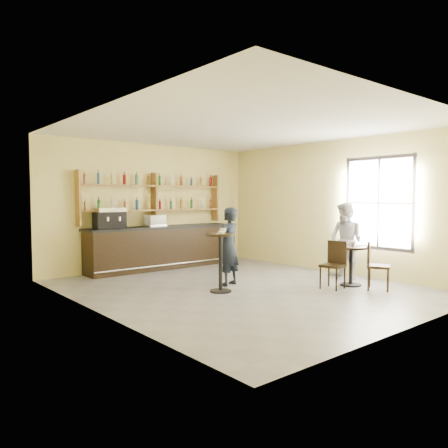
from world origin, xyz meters
TOP-DOWN VIEW (x-y plane):
  - floor at (0.00, 0.00)m, footprint 7.00×7.00m
  - ceiling at (0.00, 0.00)m, footprint 7.00×7.00m
  - wall_back at (0.00, 3.50)m, footprint 7.00×0.00m
  - wall_front at (0.00, -3.50)m, footprint 7.00×0.00m
  - wall_left at (-3.00, 0.00)m, footprint 0.00×7.00m
  - wall_right at (3.00, 0.00)m, footprint 0.00×7.00m
  - window_pane at (2.99, -1.20)m, footprint 0.00×2.00m
  - window_frame at (2.99, -1.20)m, footprint 0.04×1.70m
  - shelf_unit at (0.00, 3.37)m, footprint 4.00×0.26m
  - liquor_bottles at (0.00, 3.37)m, footprint 3.68×0.10m
  - bar_counter at (0.07, 3.15)m, footprint 4.04×0.79m
  - espresso_machine at (-1.35, 3.15)m, footprint 0.73×0.52m
  - pastry_case at (-0.12, 3.15)m, footprint 0.52×0.44m
  - pedestal_table at (-0.54, 0.01)m, footprint 0.71×0.71m
  - napkin at (-0.54, 0.01)m, footprint 0.22×0.22m
  - donut at (-0.53, 0.00)m, footprint 0.17×0.17m
  - cup_pedestal at (-0.40, 0.11)m, footprint 0.12×0.12m
  - man_main at (-0.01, 0.41)m, footprint 0.67×0.53m
  - cafe_table at (1.92, -1.24)m, footprint 0.66×0.66m
  - cup_cafe at (1.97, -1.24)m, footprint 0.12×0.12m
  - chair_west at (1.37, -1.19)m, footprint 0.47×0.47m
  - chair_south at (1.97, -1.84)m, footprint 0.56×0.56m
  - patron_second at (2.45, -0.74)m, footprint 0.74×0.90m

SIDE VIEW (x-z plane):
  - floor at x=0.00m, z-range 0.00..0.00m
  - cafe_table at x=1.92m, z-range 0.00..0.81m
  - chair_west at x=1.37m, z-range 0.00..0.95m
  - chair_south at x=1.97m, z-range 0.00..0.96m
  - bar_counter at x=0.07m, z-range 0.00..1.09m
  - pedestal_table at x=-0.54m, z-range 0.00..1.13m
  - man_main at x=-0.01m, z-range 0.00..1.62m
  - patron_second at x=2.45m, z-range 0.00..1.71m
  - cup_cafe at x=1.97m, z-range 0.81..0.91m
  - napkin at x=-0.54m, z-range 1.13..1.13m
  - donut at x=-0.53m, z-range 1.13..1.18m
  - cup_pedestal at x=-0.40m, z-range 1.13..1.22m
  - pastry_case at x=-0.12m, z-range 1.09..1.38m
  - espresso_machine at x=-1.35m, z-range 1.09..1.58m
  - wall_back at x=0.00m, z-range -1.90..5.10m
  - wall_front at x=0.00m, z-range -1.90..5.10m
  - wall_left at x=-3.00m, z-range -1.90..5.10m
  - wall_right at x=3.00m, z-range -1.90..5.10m
  - window_frame at x=2.99m, z-range 0.65..2.75m
  - window_pane at x=2.99m, z-range 0.70..2.70m
  - shelf_unit at x=0.00m, z-range 1.11..2.51m
  - liquor_bottles at x=0.00m, z-range 1.48..2.48m
  - ceiling at x=0.00m, z-range 3.20..3.20m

